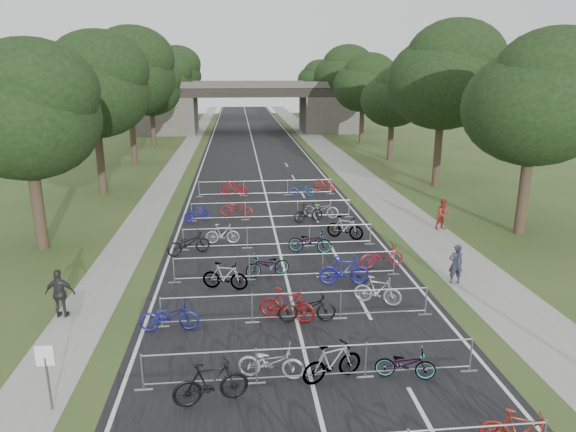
# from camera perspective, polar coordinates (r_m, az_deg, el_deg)

# --- Properties ---
(road) EXTENTS (11.00, 140.00, 0.01)m
(road) POSITION_cam_1_polar(r_m,az_deg,el_deg) (59.47, -3.81, 7.66)
(road) COLOR black
(road) RESTS_ON ground
(sidewalk_right) EXTENTS (3.00, 140.00, 0.01)m
(sidewalk_right) POSITION_cam_1_polar(r_m,az_deg,el_deg) (60.26, 3.89, 7.77)
(sidewalk_right) COLOR gray
(sidewalk_right) RESTS_ON ground
(sidewalk_left) EXTENTS (2.00, 140.00, 0.01)m
(sidewalk_left) POSITION_cam_1_polar(r_m,az_deg,el_deg) (59.71, -11.08, 7.44)
(sidewalk_left) COLOR gray
(sidewalk_left) RESTS_ON ground
(lane_markings) EXTENTS (0.12, 140.00, 0.00)m
(lane_markings) POSITION_cam_1_polar(r_m,az_deg,el_deg) (59.47, -3.81, 7.66)
(lane_markings) COLOR silver
(lane_markings) RESTS_ON ground
(overpass_bridge) EXTENTS (31.00, 8.00, 7.05)m
(overpass_bridge) POSITION_cam_1_polar(r_m,az_deg,el_deg) (74.04, -4.27, 11.99)
(overpass_bridge) COLOR #4C4843
(overpass_bridge) RESTS_ON ground
(park_sign) EXTENTS (0.45, 0.06, 1.83)m
(park_sign) POSITION_cam_1_polar(r_m,az_deg,el_deg) (14.66, -25.29, -14.81)
(park_sign) COLOR #4C4C51
(park_sign) RESTS_ON ground
(tree_left_0) EXTENTS (6.72, 6.72, 10.25)m
(tree_left_0) POSITION_cam_1_polar(r_m,az_deg,el_deg) (26.61, -27.01, 10.07)
(tree_left_0) COLOR #33261C
(tree_left_0) RESTS_ON ground
(tree_right_0) EXTENTS (7.17, 7.17, 10.93)m
(tree_right_0) POSITION_cam_1_polar(r_m,az_deg,el_deg) (29.00, 26.04, 11.38)
(tree_right_0) COLOR #33261C
(tree_right_0) RESTS_ON ground
(tree_left_1) EXTENTS (7.56, 7.56, 11.53)m
(tree_left_1) POSITION_cam_1_polar(r_m,az_deg,el_deg) (38.00, -20.70, 13.20)
(tree_left_1) COLOR #33261C
(tree_left_1) RESTS_ON ground
(tree_right_1) EXTENTS (8.18, 8.18, 12.47)m
(tree_right_1) POSITION_cam_1_polar(r_m,az_deg,el_deg) (39.72, 17.08, 14.45)
(tree_right_1) COLOR #33261C
(tree_right_1) RESTS_ON ground
(tree_left_2) EXTENTS (8.40, 8.40, 12.81)m
(tree_left_2) POSITION_cam_1_polar(r_m,az_deg,el_deg) (49.70, -17.27, 14.82)
(tree_left_2) COLOR #33261C
(tree_left_2) RESTS_ON ground
(tree_right_2) EXTENTS (6.16, 6.16, 9.39)m
(tree_right_2) POSITION_cam_1_polar(r_m,az_deg,el_deg) (51.09, 11.72, 12.75)
(tree_right_2) COLOR #33261C
(tree_right_2) RESTS_ON ground
(tree_left_3) EXTENTS (6.72, 6.72, 10.25)m
(tree_left_3) POSITION_cam_1_polar(r_m,az_deg,el_deg) (61.55, -14.96, 13.52)
(tree_left_3) COLOR #33261C
(tree_left_3) RESTS_ON ground
(tree_right_3) EXTENTS (7.17, 7.17, 10.93)m
(tree_right_3) POSITION_cam_1_polar(r_m,az_deg,el_deg) (62.62, 8.47, 14.29)
(tree_right_3) COLOR #33261C
(tree_right_3) RESTS_ON ground
(tree_left_4) EXTENTS (7.56, 7.56, 11.53)m
(tree_left_4) POSITION_cam_1_polar(r_m,az_deg,el_deg) (73.41, -13.53, 14.53)
(tree_left_4) COLOR #33261C
(tree_left_4) RESTS_ON ground
(tree_right_4) EXTENTS (8.18, 8.18, 12.47)m
(tree_right_4) POSITION_cam_1_polar(r_m,az_deg,el_deg) (74.31, 6.21, 15.33)
(tree_right_4) COLOR #33261C
(tree_right_4) RESTS_ON ground
(tree_left_5) EXTENTS (8.40, 8.40, 12.81)m
(tree_left_5) POSITION_cam_1_polar(r_m,az_deg,el_deg) (85.31, -12.50, 15.25)
(tree_left_5) COLOR #33261C
(tree_left_5) RESTS_ON ground
(tree_right_5) EXTENTS (6.16, 6.16, 9.39)m
(tree_right_5) POSITION_cam_1_polar(r_m,az_deg,el_deg) (86.13, 4.51, 14.12)
(tree_right_5) COLOR #33261C
(tree_right_5) RESTS_ON ground
(tree_left_6) EXTENTS (6.72, 6.72, 10.25)m
(tree_left_6) POSITION_cam_1_polar(r_m,az_deg,el_deg) (97.26, -11.63, 14.36)
(tree_left_6) COLOR #33261C
(tree_left_6) RESTS_ON ground
(tree_right_6) EXTENTS (7.17, 7.17, 10.93)m
(tree_right_6) POSITION_cam_1_polar(r_m,az_deg,el_deg) (97.95, 3.27, 14.91)
(tree_right_6) COLOR #33261C
(tree_right_6) RESTS_ON ground
(barrier_row_1) EXTENTS (9.70, 0.08, 1.10)m
(barrier_row_1) POSITION_cam_1_polar(r_m,az_deg,el_deg) (14.82, 2.63, -16.05)
(barrier_row_1) COLOR #A9ABB1
(barrier_row_1) RESTS_ON ground
(barrier_row_2) EXTENTS (9.70, 0.08, 1.10)m
(barrier_row_2) POSITION_cam_1_polar(r_m,az_deg,el_deg) (17.95, 0.97, -10.02)
(barrier_row_2) COLOR #A9ABB1
(barrier_row_2) RESTS_ON ground
(barrier_row_3) EXTENTS (9.70, 0.08, 1.10)m
(barrier_row_3) POSITION_cam_1_polar(r_m,az_deg,el_deg) (21.42, -0.20, -5.62)
(barrier_row_3) COLOR #A9ABB1
(barrier_row_3) RESTS_ON ground
(barrier_row_4) EXTENTS (9.70, 0.08, 1.10)m
(barrier_row_4) POSITION_cam_1_polar(r_m,az_deg,el_deg) (25.17, -1.07, -2.31)
(barrier_row_4) COLOR #A9ABB1
(barrier_row_4) RESTS_ON ground
(barrier_row_5) EXTENTS (9.70, 0.08, 1.10)m
(barrier_row_5) POSITION_cam_1_polar(r_m,az_deg,el_deg) (29.95, -1.84, 0.64)
(barrier_row_5) COLOR #A9ABB1
(barrier_row_5) RESTS_ON ground
(barrier_row_6) EXTENTS (9.70, 0.08, 1.10)m
(barrier_row_6) POSITION_cam_1_polar(r_m,az_deg,el_deg) (35.77, -2.49, 3.14)
(barrier_row_6) COLOR #A9ABB1
(barrier_row_6) RESTS_ON ground
(bike_3) EXTENTS (1.79, 1.19, 1.05)m
(bike_3) POSITION_cam_1_polar(r_m,az_deg,el_deg) (13.59, 24.46, -21.03)
(bike_3) COLOR #A02217
(bike_3) RESTS_ON ground
(bike_4) EXTENTS (2.06, 0.97, 1.19)m
(bike_4) POSITION_cam_1_polar(r_m,az_deg,el_deg) (14.09, -8.58, -17.86)
(bike_4) COLOR black
(bike_4) RESTS_ON ground
(bike_5) EXTENTS (1.98, 1.04, 0.99)m
(bike_5) POSITION_cam_1_polar(r_m,az_deg,el_deg) (14.97, -1.89, -15.92)
(bike_5) COLOR #A5A6AC
(bike_5) RESTS_ON ground
(bike_6) EXTENTS (1.92, 1.10, 1.11)m
(bike_6) POSITION_cam_1_polar(r_m,az_deg,el_deg) (14.88, 4.95, -15.90)
(bike_6) COLOR #A9ABB1
(bike_6) RESTS_ON ground
(bike_7) EXTENTS (1.78, 0.96, 0.89)m
(bike_7) POSITION_cam_1_polar(r_m,az_deg,el_deg) (15.34, 12.90, -15.73)
(bike_7) COLOR #A9ABB1
(bike_7) RESTS_ON ground
(bike_8) EXTENTS (1.97, 0.69, 1.03)m
(bike_8) POSITION_cam_1_polar(r_m,az_deg,el_deg) (17.80, -13.07, -10.81)
(bike_8) COLOR navy
(bike_8) RESTS_ON ground
(bike_9) EXTENTS (2.06, 1.32, 1.20)m
(bike_9) POSITION_cam_1_polar(r_m,az_deg,el_deg) (17.93, -0.12, -9.85)
(bike_9) COLOR maroon
(bike_9) RESTS_ON ground
(bike_10) EXTENTS (2.02, 0.74, 1.05)m
(bike_10) POSITION_cam_1_polar(r_m,az_deg,el_deg) (17.93, 2.14, -10.14)
(bike_10) COLOR black
(bike_10) RESTS_ON ground
(bike_11) EXTENTS (1.82, 1.23, 1.07)m
(bike_11) POSITION_cam_1_polar(r_m,az_deg,el_deg) (19.46, 9.95, -8.18)
(bike_11) COLOR #98979E
(bike_11) RESTS_ON ground
(bike_12) EXTENTS (1.93, 1.02, 1.11)m
(bike_12) POSITION_cam_1_polar(r_m,az_deg,el_deg) (20.55, -7.01, -6.66)
(bike_12) COLOR #A9ABB1
(bike_12) RESTS_ON ground
(bike_13) EXTENTS (2.00, 1.09, 1.00)m
(bike_13) POSITION_cam_1_polar(r_m,az_deg,el_deg) (21.67, -2.27, -5.50)
(bike_13) COLOR #A9ABB1
(bike_13) RESTS_ON ground
(bike_14) EXTENTS (2.10, 0.79, 1.23)m
(bike_14) POSITION_cam_1_polar(r_m,az_deg,el_deg) (20.92, 6.28, -6.04)
(bike_14) COLOR navy
(bike_14) RESTS_ON ground
(bike_15) EXTENTS (2.13, 1.04, 1.07)m
(bike_15) POSITION_cam_1_polar(r_m,az_deg,el_deg) (22.98, 10.36, -4.40)
(bike_15) COLOR maroon
(bike_15) RESTS_ON ground
(bike_16) EXTENTS (2.21, 1.50, 1.10)m
(bike_16) POSITION_cam_1_polar(r_m,az_deg,el_deg) (24.64, -10.98, -3.00)
(bike_16) COLOR black
(bike_16) RESTS_ON ground
(bike_17) EXTENTS (1.72, 0.56, 1.02)m
(bike_17) POSITION_cam_1_polar(r_m,az_deg,el_deg) (25.92, -7.29, -1.98)
(bike_17) COLOR #9A99A0
(bike_17) RESTS_ON ground
(bike_18) EXTENTS (2.20, 1.27, 1.09)m
(bike_18) POSITION_cam_1_polar(r_m,az_deg,el_deg) (24.45, 2.47, -2.88)
(bike_18) COLOR #A9ABB1
(bike_18) RESTS_ON ground
(bike_19) EXTENTS (1.97, 1.48, 1.18)m
(bike_19) POSITION_cam_1_polar(r_m,az_deg,el_deg) (26.60, 6.36, -1.31)
(bike_19) COLOR #A9ABB1
(bike_19) RESTS_ON ground
(bike_20) EXTENTS (1.67, 1.07, 0.98)m
(bike_20) POSITION_cam_1_polar(r_m,az_deg,el_deg) (29.96, -10.06, 0.30)
(bike_20) COLOR navy
(bike_20) RESTS_ON ground
(bike_21) EXTENTS (2.12, 1.36, 1.05)m
(bike_21) POSITION_cam_1_polar(r_m,az_deg,el_deg) (30.52, -5.70, 0.82)
(bike_21) COLOR maroon
(bike_21) RESTS_ON ground
(bike_22) EXTENTS (1.88, 1.05, 1.09)m
(bike_22) POSITION_cam_1_polar(r_m,az_deg,el_deg) (29.40, 2.27, 0.34)
(bike_22) COLOR black
(bike_22) RESTS_ON ground
(bike_23) EXTENTS (2.17, 1.26, 1.08)m
(bike_23) POSITION_cam_1_polar(r_m,az_deg,el_deg) (30.29, 3.71, 0.78)
(bike_23) COLOR #98979E
(bike_23) RESTS_ON ground
(bike_25) EXTENTS (1.99, 0.75, 1.17)m
(bike_25) POSITION_cam_1_polar(r_m,az_deg,el_deg) (35.76, -6.05, 3.13)
(bike_25) COLOR maroon
(bike_25) RESTS_ON ground
(bike_26) EXTENTS (1.88, 0.98, 0.94)m
(bike_26) POSITION_cam_1_polar(r_m,az_deg,el_deg) (35.50, 1.62, 2.93)
(bike_26) COLOR navy
(bike_26) RESTS_ON ground
(bike_27) EXTENTS (1.65, 0.54, 0.98)m
(bike_27) POSITION_cam_1_polar(r_m,az_deg,el_deg) (37.13, 4.08, 3.50)
(bike_27) COLOR maroon
(bike_27) RESTS_ON ground
(pedestrian_a) EXTENTS (0.61, 0.40, 1.66)m
(pedestrian_a) POSITION_cam_1_polar(r_m,az_deg,el_deg) (21.95, 18.14, -5.11)
(pedestrian_a) COLOR #2E3145
(pedestrian_a) RESTS_ON ground
(pedestrian_b) EXTENTS (0.95, 0.82, 1.68)m
(pedestrian_b) POSITION_cam_1_polar(r_m,az_deg,el_deg) (29.22, 16.87, 0.17)
(pedestrian_b) COLOR maroon
(pedestrian_b) RESTS_ON ground
(pedestrian_c) EXTENTS (1.06, 0.50, 1.76)m
(pedestrian_c) POSITION_cam_1_polar(r_m,az_deg,el_deg) (19.78, -23.99, -7.89)
(pedestrian_c) COLOR #28282B
(pedestrian_c) RESTS_ON ground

